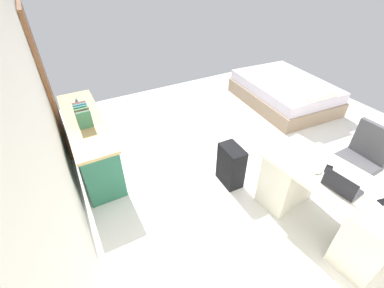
% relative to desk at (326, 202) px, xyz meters
% --- Properties ---
extents(ground_plane, '(6.06, 6.06, 0.00)m').
position_rel_desk_xyz_m(ground_plane, '(1.23, -0.17, -0.39)').
color(ground_plane, silver).
extents(wall_back, '(4.68, 0.10, 2.68)m').
position_rel_desk_xyz_m(wall_back, '(1.23, 2.36, 0.95)').
color(wall_back, white).
rests_on(wall_back, ground_plane).
extents(door_wooden, '(0.88, 0.05, 2.04)m').
position_rel_desk_xyz_m(door_wooden, '(3.02, 2.28, 0.63)').
color(door_wooden, brown).
rests_on(door_wooden, ground_plane).
extents(desk, '(1.50, 0.82, 0.74)m').
position_rel_desk_xyz_m(desk, '(0.00, 0.00, 0.00)').
color(desk, silver).
rests_on(desk, ground_plane).
extents(office_chair, '(0.52, 0.52, 0.94)m').
position_rel_desk_xyz_m(office_chair, '(0.22, -0.79, 0.03)').
color(office_chair, black).
rests_on(office_chair, ground_plane).
extents(credenza, '(1.80, 0.48, 0.73)m').
position_rel_desk_xyz_m(credenza, '(2.36, 1.98, -0.02)').
color(credenza, '#28664C').
rests_on(credenza, ground_plane).
extents(bed, '(2.00, 1.54, 0.58)m').
position_rel_desk_xyz_m(bed, '(2.40, -1.77, -0.14)').
color(bed, gray).
rests_on(bed, ground_plane).
extents(suitcase_black, '(0.37, 0.23, 0.57)m').
position_rel_desk_xyz_m(suitcase_black, '(1.06, 0.47, -0.10)').
color(suitcase_black, black).
rests_on(suitcase_black, ground_plane).
extents(laptop, '(0.33, 0.25, 0.21)m').
position_rel_desk_xyz_m(laptop, '(-0.11, 0.11, 0.40)').
color(laptop, '#333338').
rests_on(laptop, desk).
extents(computer_mouse, '(0.07, 0.11, 0.03)m').
position_rel_desk_xyz_m(computer_mouse, '(0.15, 0.10, 0.37)').
color(computer_mouse, white).
rests_on(computer_mouse, desk).
extents(cell_phone_by_mouse, '(0.12, 0.15, 0.01)m').
position_rel_desk_xyz_m(cell_phone_by_mouse, '(0.13, -0.04, 0.36)').
color(cell_phone_by_mouse, black).
rests_on(cell_phone_by_mouse, desk).
extents(book_row, '(0.35, 0.17, 0.24)m').
position_rel_desk_xyz_m(book_row, '(2.28, 1.98, 0.46)').
color(book_row, '#3C7752').
rests_on(book_row, credenza).
extents(figurine_small, '(0.08, 0.08, 0.11)m').
position_rel_desk_xyz_m(figurine_small, '(2.82, 1.98, 0.40)').
color(figurine_small, '#4C7FBF').
rests_on(figurine_small, credenza).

